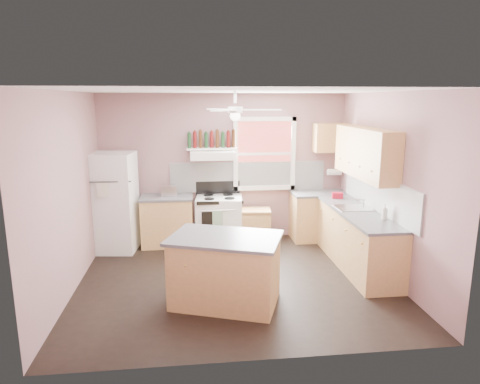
{
  "coord_description": "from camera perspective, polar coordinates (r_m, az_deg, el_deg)",
  "views": [
    {
      "loc": [
        -0.61,
        -5.83,
        2.59
      ],
      "look_at": [
        0.1,
        0.3,
        1.25
      ],
      "focal_mm": 32.0,
      "sensor_mm": 36.0,
      "label": 1
    }
  ],
  "objects": [
    {
      "name": "range_hood",
      "position": [
        7.65,
        -3.72,
        4.95
      ],
      "size": [
        0.78,
        0.5,
        0.14
      ],
      "primitive_type": "cube",
      "color": "white",
      "rests_on": "wall_back"
    },
    {
      "name": "counter_corner",
      "position": [
        8.07,
        10.55,
        -0.18
      ],
      "size": [
        1.02,
        0.62,
        0.04
      ],
      "primitive_type": "cube",
      "color": "#4D4D50",
      "rests_on": "base_cabinet_corner"
    },
    {
      "name": "faucet",
      "position": [
        7.07,
        16.13,
        -1.48
      ],
      "size": [
        0.03,
        0.03,
        0.14
      ],
      "primitive_type": "cylinder",
      "color": "silver",
      "rests_on": "sink"
    },
    {
      "name": "paper_towel",
      "position": [
        8.25,
        12.46,
        2.62
      ],
      "size": [
        0.26,
        0.12,
        0.12
      ],
      "primitive_type": "cylinder",
      "rotation": [
        0.0,
        1.57,
        0.0
      ],
      "color": "white",
      "rests_on": "wall_back"
    },
    {
      "name": "soap_bottle",
      "position": [
        6.46,
        18.75,
        -2.54
      ],
      "size": [
        0.11,
        0.11,
        0.23
      ],
      "primitive_type": "imported",
      "rotation": [
        0.0,
        0.0,
        3.51
      ],
      "color": "silver",
      "rests_on": "counter_right"
    },
    {
      "name": "bottle_shelf",
      "position": [
        7.75,
        -3.78,
        5.79
      ],
      "size": [
        0.9,
        0.26,
        0.03
      ],
      "primitive_type": "cube",
      "color": "white",
      "rests_on": "range_hood"
    },
    {
      "name": "sink",
      "position": [
        7.03,
        14.89,
        -2.12
      ],
      "size": [
        0.55,
        0.45,
        0.03
      ],
      "primitive_type": "cube",
      "color": "silver",
      "rests_on": "counter_right"
    },
    {
      "name": "wine_bottles",
      "position": [
        7.74,
        -3.76,
        6.97
      ],
      "size": [
        0.86,
        0.06,
        0.31
      ],
      "color": "#143819",
      "rests_on": "bottle_shelf"
    },
    {
      "name": "wall_left",
      "position": [
        6.19,
        -22.08,
        -0.22
      ],
      "size": [
        0.05,
        4.0,
        2.7
      ],
      "primitive_type": "cube",
      "color": "#8A6364",
      "rests_on": "ground"
    },
    {
      "name": "counter_right",
      "position": [
        6.85,
        15.49,
        -2.65
      ],
      "size": [
        0.62,
        2.22,
        0.04
      ],
      "primitive_type": "cube",
      "color": "#4D4D50",
      "rests_on": "base_cabinet_right"
    },
    {
      "name": "refrigerator",
      "position": [
        7.68,
        -16.48,
        -1.31
      ],
      "size": [
        0.8,
        0.78,
        1.71
      ],
      "primitive_type": "cube",
      "rotation": [
        0.0,
        0.0,
        -0.12
      ],
      "color": "white",
      "rests_on": "floor"
    },
    {
      "name": "window_view",
      "position": [
        7.99,
        3.26,
        5.12
      ],
      "size": [
        1.0,
        0.02,
        1.2
      ],
      "primitive_type": "cube",
      "color": "maroon",
      "rests_on": "wall_back"
    },
    {
      "name": "cart",
      "position": [
        7.89,
        1.78,
        -4.52
      ],
      "size": [
        0.67,
        0.48,
        0.62
      ],
      "primitive_type": "cube",
      "rotation": [
        0.0,
        0.0,
        -0.11
      ],
      "color": "#AE8448",
      "rests_on": "floor"
    },
    {
      "name": "island",
      "position": [
        5.57,
        -1.97,
        -10.55
      ],
      "size": [
        1.5,
        1.21,
        0.86
      ],
      "primitive_type": "cube",
      "rotation": [
        0.0,
        0.0,
        -0.34
      ],
      "color": "#AE8448",
      "rests_on": "floor"
    },
    {
      "name": "counter_left",
      "position": [
        7.73,
        -9.78,
        -0.7
      ],
      "size": [
        0.92,
        0.62,
        0.04
      ],
      "primitive_type": "cube",
      "color": "#4D4D50",
      "rests_on": "base_cabinet_left"
    },
    {
      "name": "wall_right",
      "position": [
        6.62,
        19.37,
        0.76
      ],
      "size": [
        0.05,
        4.0,
        2.7
      ],
      "primitive_type": "cube",
      "color": "#8A6364",
      "rests_on": "ground"
    },
    {
      "name": "upper_cabinet_corner",
      "position": [
        8.1,
        11.93,
        7.11
      ],
      "size": [
        0.6,
        0.33,
        0.52
      ],
      "primitive_type": "cube",
      "color": "#AE8448",
      "rests_on": "wall_back"
    },
    {
      "name": "red_caddy",
      "position": [
        7.64,
        12.85,
        -0.44
      ],
      "size": [
        0.2,
        0.15,
        0.1
      ],
      "primitive_type": "cube",
      "rotation": [
        0.0,
        0.0,
        -0.2
      ],
      "color": "#AD0E23",
      "rests_on": "counter_right"
    },
    {
      "name": "floor",
      "position": [
        6.41,
        -0.59,
        -11.59
      ],
      "size": [
        4.5,
        4.5,
        0.0
      ],
      "primitive_type": "plane",
      "color": "black",
      "rests_on": "ground"
    },
    {
      "name": "ceiling",
      "position": [
        5.86,
        -0.65,
        13.33
      ],
      "size": [
        4.5,
        4.5,
        0.0
      ],
      "primitive_type": "plane",
      "color": "white",
      "rests_on": "ground"
    },
    {
      "name": "base_cabinet_right",
      "position": [
        6.98,
        15.35,
        -6.22
      ],
      "size": [
        0.6,
        2.2,
        0.86
      ],
      "primitive_type": "cube",
      "color": "#AE8448",
      "rests_on": "floor"
    },
    {
      "name": "window_frame",
      "position": [
        7.96,
        3.29,
        5.09
      ],
      "size": [
        1.16,
        0.07,
        1.36
      ],
      "primitive_type": "cube",
      "color": "white",
      "rests_on": "wall_back"
    },
    {
      "name": "backsplash_back",
      "position": [
        8.01,
        1.1,
        2.08
      ],
      "size": [
        2.9,
        0.03,
        0.55
      ],
      "primitive_type": "cube",
      "color": "white",
      "rests_on": "wall_back"
    },
    {
      "name": "backsplash_right",
      "position": [
        6.9,
        17.9,
        -0.18
      ],
      "size": [
        0.03,
        2.6,
        0.55
      ],
      "primitive_type": "cube",
      "color": "white",
      "rests_on": "wall_right"
    },
    {
      "name": "base_cabinet_corner",
      "position": [
        8.18,
        10.43,
        -3.27
      ],
      "size": [
        1.0,
        0.6,
        0.86
      ],
      "primitive_type": "cube",
      "color": "#AE8448",
      "rests_on": "floor"
    },
    {
      "name": "stove",
      "position": [
        7.83,
        -2.78,
        -3.76
      ],
      "size": [
        0.88,
        0.72,
        0.86
      ],
      "primitive_type": "cube",
      "rotation": [
        0.0,
        0.0,
        -0.1
      ],
      "color": "white",
      "rests_on": "floor"
    },
    {
      "name": "toaster",
      "position": [
        7.71,
        -9.47,
        0.12
      ],
      "size": [
        0.29,
        0.17,
        0.18
      ],
      "primitive_type": "cube",
      "rotation": [
        0.0,
        0.0,
        0.04
      ],
      "color": "silver",
      "rests_on": "counter_left"
    },
    {
      "name": "wall_back",
      "position": [
        7.97,
        -2.14,
        3.3
      ],
      "size": [
        4.5,
        0.05,
        2.7
      ],
      "primitive_type": "cube",
      "color": "#8A6364",
      "rests_on": "ground"
    },
    {
      "name": "ceiling_fan_hub",
      "position": [
        5.86,
        -0.65,
        10.89
      ],
      "size": [
        0.2,
        0.2,
        0.08
      ],
      "primitive_type": "cylinder",
      "color": "white",
      "rests_on": "ceiling"
    },
    {
      "name": "upper_cabinet_right",
      "position": [
        6.92,
        16.38,
        5.04
      ],
      "size": [
        0.33,
        1.8,
        0.76
      ],
      "primitive_type": "cube",
      "color": "#AE8448",
      "rests_on": "wall_right"
    },
    {
      "name": "base_cabinet_left",
      "position": [
        7.84,
        -9.66,
        -3.91
      ],
      "size": [
        0.9,
        0.6,
        0.86
      ],
      "primitive_type": "cube",
      "color": "#AE8448",
      "rests_on": "floor"
    },
    {
      "name": "island_top",
      "position": [
        5.42,
        -2.01,
        -6.16
      ],
      "size": [
        1.6,
        1.31,
        0.04
      ],
      "primitive_type": "cube",
      "rotation": [
        0.0,
        0.0,
        -0.34
      ],
      "color": "#4D4D50",
      "rests_on": "island"
    }
  ]
}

